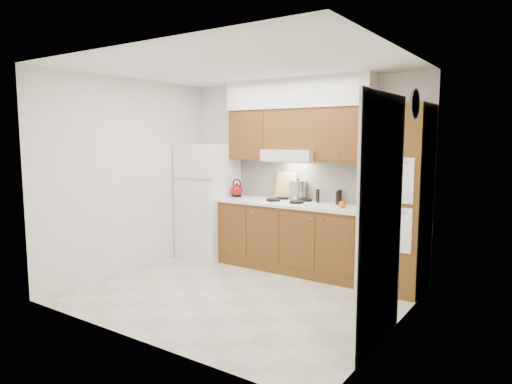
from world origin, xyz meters
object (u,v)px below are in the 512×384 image
fridge (208,200)px  oven_cabinet (396,199)px  stock_pot (298,190)px  kettle (237,190)px

fridge → oven_cabinet: size_ratio=0.78×
stock_pot → kettle: bearing=-169.7°
fridge → stock_pot: fridge is taller
fridge → kettle: bearing=8.6°
fridge → stock_pot: size_ratio=7.18×
kettle → stock_pot: (0.93, 0.17, 0.05)m
fridge → oven_cabinet: oven_cabinet is taller
fridge → kettle: (0.49, 0.07, 0.18)m
oven_cabinet → stock_pot: bearing=171.7°
oven_cabinet → stock_pot: size_ratio=9.19×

